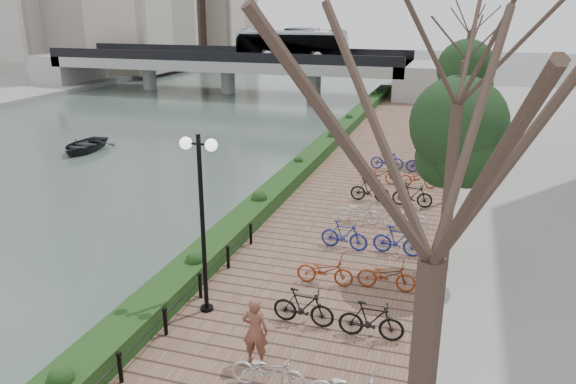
% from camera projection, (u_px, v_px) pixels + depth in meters
% --- Properties ---
extents(river_water, '(30.00, 130.00, 0.02)m').
position_uv_depth(river_water, '(114.00, 134.00, 39.07)').
color(river_water, '#495B52').
rests_on(river_water, ground).
extents(promenade, '(8.00, 75.00, 0.50)m').
position_uv_depth(promenade, '(366.00, 187.00, 26.78)').
color(promenade, brown).
rests_on(promenade, ground).
extents(hedge, '(1.10, 56.00, 0.60)m').
position_uv_depth(hedge, '(311.00, 158.00, 29.84)').
color(hedge, '#153B16').
rests_on(hedge, promenade).
extents(chain_fence, '(0.10, 14.10, 0.70)m').
position_uv_depth(chain_fence, '(144.00, 344.00, 13.31)').
color(chain_fence, black).
rests_on(chain_fence, promenade).
extents(lamppost, '(1.02, 0.32, 4.94)m').
position_uv_depth(lamppost, '(201.00, 187.00, 14.37)').
color(lamppost, black).
rests_on(lamppost, promenade).
extents(pedestrian, '(0.64, 0.44, 1.69)m').
position_uv_depth(pedestrian, '(255.00, 331.00, 12.94)').
color(pedestrian, brown).
rests_on(pedestrian, promenade).
extents(bicycle_parking, '(2.40, 19.89, 1.00)m').
position_uv_depth(bicycle_parking, '(376.00, 227.00, 20.05)').
color(bicycle_parking, silver).
rests_on(bicycle_parking, promenade).
extents(street_trees, '(3.20, 37.12, 6.80)m').
position_uv_depth(street_trees, '(457.00, 146.00, 20.19)').
color(street_trees, '#3A2922').
rests_on(street_trees, promenade).
extents(bridge, '(36.00, 10.77, 6.50)m').
position_uv_depth(bridge, '(240.00, 60.00, 55.71)').
color(bridge, gray).
rests_on(bridge, ground).
extents(boat, '(3.03, 4.05, 0.80)m').
position_uv_depth(boat, '(84.00, 145.00, 34.12)').
color(boat, '#232328').
rests_on(boat, river_water).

